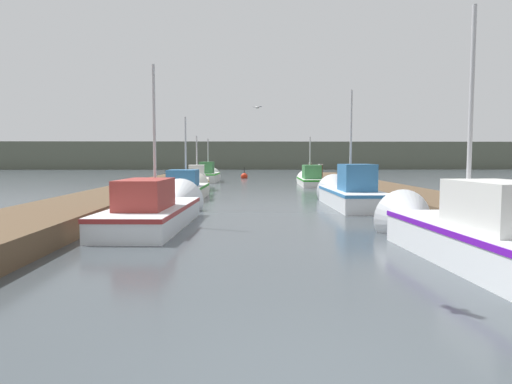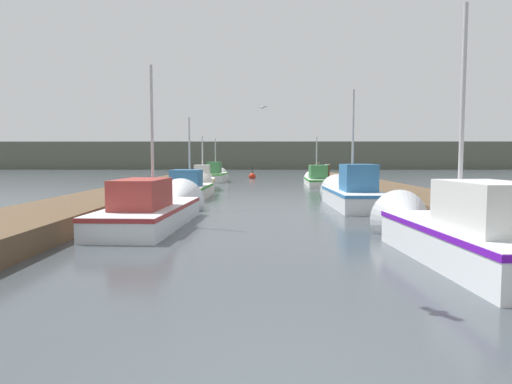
{
  "view_description": "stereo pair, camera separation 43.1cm",
  "coord_description": "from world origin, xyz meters",
  "views": [
    {
      "loc": [
        -0.64,
        -3.32,
        1.85
      ],
      "look_at": [
        -0.31,
        11.79,
        0.68
      ],
      "focal_mm": 32.0,
      "sensor_mm": 36.0,
      "label": 1
    },
    {
      "loc": [
        -0.21,
        -3.32,
        1.85
      ],
      "look_at": [
        -0.31,
        11.79,
        0.68
      ],
      "focal_mm": 32.0,
      "sensor_mm": 36.0,
      "label": 2
    }
  ],
  "objects": [
    {
      "name": "seagull_1",
      "position": [
        -0.04,
        21.33,
        4.49
      ],
      "size": [
        0.51,
        0.42,
        0.12
      ],
      "rotation": [
        0.0,
        0.0,
        2.51
      ],
      "color": "white"
    },
    {
      "name": "dock_right",
      "position": [
        5.71,
        16.0,
        0.25
      ],
      "size": [
        2.62,
        40.0,
        0.51
      ],
      "color": "brown",
      "rests_on": "ground_plane"
    },
    {
      "name": "fishing_boat_3",
      "position": [
        -3.35,
        17.57,
        0.41
      ],
      "size": [
        1.83,
        4.92,
        4.15
      ],
      "rotation": [
        0.0,
        0.0,
        -0.02
      ],
      "color": "silver",
      "rests_on": "ground_plane"
    },
    {
      "name": "mooring_piling_1",
      "position": [
        -4.31,
        26.96,
        0.6
      ],
      "size": [
        0.24,
        0.24,
        1.19
      ],
      "color": "#473523",
      "rests_on": "ground_plane"
    },
    {
      "name": "mooring_piling_2",
      "position": [
        4.64,
        34.17,
        0.69
      ],
      "size": [
        0.31,
        0.31,
        1.36
      ],
      "color": "#473523",
      "rests_on": "ground_plane"
    },
    {
      "name": "fishing_boat_2",
      "position": [
        3.27,
        13.9,
        0.47
      ],
      "size": [
        1.68,
        5.93,
        4.77
      ],
      "rotation": [
        0.0,
        0.0,
        0.01
      ],
      "color": "silver",
      "rests_on": "ground_plane"
    },
    {
      "name": "fishing_boat_6",
      "position": [
        -3.45,
        30.74,
        0.49
      ],
      "size": [
        1.63,
        4.66,
        3.55
      ],
      "rotation": [
        0.0,
        0.0,
        -0.04
      ],
      "color": "silver",
      "rests_on": "ground_plane"
    },
    {
      "name": "fishing_boat_4",
      "position": [
        -3.47,
        23.08,
        0.44
      ],
      "size": [
        1.71,
        4.65,
        3.38
      ],
      "rotation": [
        0.0,
        0.0,
        0.09
      ],
      "color": "silver",
      "rests_on": "ground_plane"
    },
    {
      "name": "fishing_boat_1",
      "position": [
        -3.07,
        9.57,
        0.4
      ],
      "size": [
        2.0,
        6.53,
        4.83
      ],
      "rotation": [
        0.0,
        0.0,
        -0.05
      ],
      "color": "silver",
      "rests_on": "ground_plane"
    },
    {
      "name": "channel_buoy",
      "position": [
        -0.79,
        36.01,
        0.17
      ],
      "size": [
        0.59,
        0.59,
        1.09
      ],
      "color": "red",
      "rests_on": "ground_plane"
    },
    {
      "name": "mooring_piling_0",
      "position": [
        4.42,
        27.54,
        0.68
      ],
      "size": [
        0.35,
        0.35,
        1.35
      ],
      "color": "#473523",
      "rests_on": "ground_plane"
    },
    {
      "name": "fishing_boat_0",
      "position": [
        3.35,
        5.0,
        0.49
      ],
      "size": [
        1.79,
        5.62,
        4.89
      ],
      "rotation": [
        0.0,
        0.0,
        0.05
      ],
      "color": "silver",
      "rests_on": "ground_plane"
    },
    {
      "name": "dock_left",
      "position": [
        -5.71,
        16.0,
        0.25
      ],
      "size": [
        2.62,
        40.0,
        0.51
      ],
      "color": "brown",
      "rests_on": "ground_plane"
    },
    {
      "name": "fishing_boat_5",
      "position": [
        3.55,
        26.57,
        0.42
      ],
      "size": [
        1.53,
        6.0,
        3.55
      ],
      "rotation": [
        0.0,
        0.0,
        -0.03
      ],
      "color": "silver",
      "rests_on": "ground_plane"
    },
    {
      "name": "distant_shore_ridge",
      "position": [
        0.0,
        71.71,
        2.05
      ],
      "size": [
        120.0,
        16.0,
        4.1
      ],
      "color": "#565B4C",
      "rests_on": "ground_plane"
    }
  ]
}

